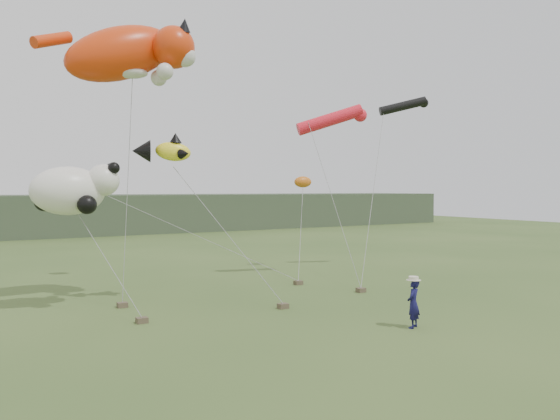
{
  "coord_description": "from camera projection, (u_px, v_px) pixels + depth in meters",
  "views": [
    {
      "loc": [
        -11.99,
        -15.06,
        4.62
      ],
      "look_at": [
        -1.26,
        3.0,
        3.82
      ],
      "focal_mm": 35.0,
      "sensor_mm": 36.0,
      "label": 1
    }
  ],
  "objects": [
    {
      "name": "ground",
      "position": [
        354.0,
        320.0,
        19.23
      ],
      "size": [
        120.0,
        120.0,
        0.0
      ],
      "primitive_type": "plane",
      "color": "#385123",
      "rests_on": "ground"
    },
    {
      "name": "headland",
      "position": [
        57.0,
        215.0,
        55.95
      ],
      "size": [
        90.0,
        13.0,
        4.0
      ],
      "color": "#2D3D28",
      "rests_on": "ground"
    },
    {
      "name": "festival_attendant",
      "position": [
        413.0,
        304.0,
        18.12
      ],
      "size": [
        0.71,
        0.62,
        1.63
      ],
      "primitive_type": "imported",
      "rotation": [
        0.0,
        0.0,
        3.62
      ],
      "color": "#131244",
      "rests_on": "ground"
    },
    {
      "name": "sandbag_anchors",
      "position": [
        249.0,
        299.0,
        22.39
      ],
      "size": [
        10.47,
        4.43,
        0.2
      ],
      "color": "brown",
      "rests_on": "ground"
    },
    {
      "name": "cat_kite",
      "position": [
        132.0,
        53.0,
        21.52
      ],
      "size": [
        5.98,
        3.19,
        3.39
      ],
      "color": "red",
      "rests_on": "ground"
    },
    {
      "name": "fish_kite",
      "position": [
        162.0,
        151.0,
        21.84
      ],
      "size": [
        2.47,
        1.62,
        1.21
      ],
      "color": "yellow",
      "rests_on": "ground"
    },
    {
      "name": "tube_kites",
      "position": [
        360.0,
        114.0,
        29.37
      ],
      "size": [
        8.76,
        2.35,
        2.6
      ],
      "color": "black",
      "rests_on": "ground"
    },
    {
      "name": "panda_kite",
      "position": [
        74.0,
        190.0,
        20.65
      ],
      "size": [
        3.24,
        2.1,
        2.02
      ],
      "color": "white",
      "rests_on": "ground"
    },
    {
      "name": "misc_kites",
      "position": [
        187.0,
        183.0,
        29.71
      ],
      "size": [
        12.09,
        2.95,
        1.17
      ],
      "color": "#CA6617",
      "rests_on": "ground"
    }
  ]
}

